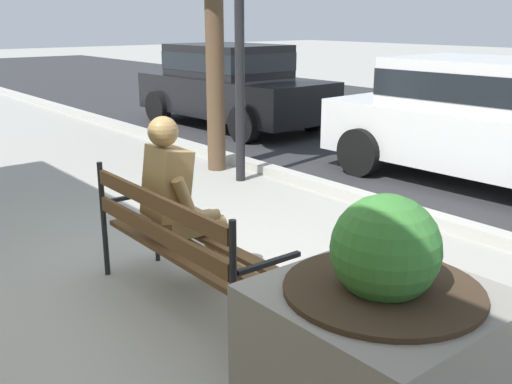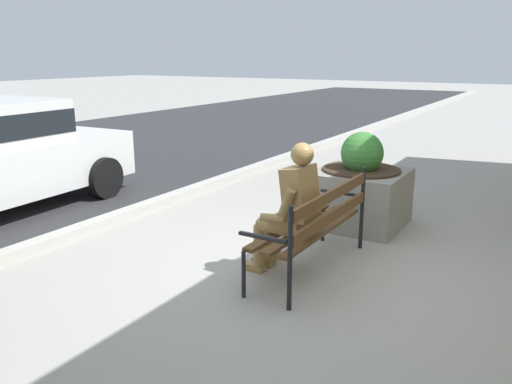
{
  "view_description": "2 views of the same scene",
  "coord_description": "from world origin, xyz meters",
  "px_view_note": "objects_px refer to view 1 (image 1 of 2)",
  "views": [
    {
      "loc": [
        3.57,
        -2.1,
        2.03
      ],
      "look_at": [
        0.2,
        0.63,
        0.75
      ],
      "focal_mm": 41.43,
      "sensor_mm": 36.0,
      "label": 1
    },
    {
      "loc": [
        -4.37,
        -2.1,
        2.16
      ],
      "look_at": [
        0.2,
        0.63,
        0.75
      ],
      "focal_mm": 36.35,
      "sensor_mm": 36.0,
      "label": 2
    }
  ],
  "objects_px": {
    "concrete_planter": "(379,339)",
    "parked_car_black": "(231,83)",
    "parked_car_white": "(487,118)",
    "park_bench": "(178,238)",
    "bronze_statue_seated": "(186,208)"
  },
  "relations": [
    {
      "from": "bronze_statue_seated",
      "to": "parked_car_black",
      "type": "xyz_separation_m",
      "value": [
        -5.62,
        4.59,
        0.17
      ]
    },
    {
      "from": "park_bench",
      "to": "parked_car_white",
      "type": "bearing_deg",
      "value": 95.87
    },
    {
      "from": "concrete_planter",
      "to": "park_bench",
      "type": "bearing_deg",
      "value": -175.0
    },
    {
      "from": "bronze_statue_seated",
      "to": "parked_car_black",
      "type": "height_order",
      "value": "parked_car_black"
    },
    {
      "from": "parked_car_white",
      "to": "parked_car_black",
      "type": "bearing_deg",
      "value": 180.0
    },
    {
      "from": "concrete_planter",
      "to": "parked_car_black",
      "type": "bearing_deg",
      "value": 148.3
    },
    {
      "from": "parked_car_black",
      "to": "parked_car_white",
      "type": "relative_size",
      "value": 1.0
    },
    {
      "from": "bronze_statue_seated",
      "to": "concrete_planter",
      "type": "height_order",
      "value": "bronze_statue_seated"
    },
    {
      "from": "park_bench",
      "to": "parked_car_black",
      "type": "bearing_deg",
      "value": 140.56
    },
    {
      "from": "bronze_statue_seated",
      "to": "concrete_planter",
      "type": "bearing_deg",
      "value": -1.89
    },
    {
      "from": "bronze_statue_seated",
      "to": "park_bench",
      "type": "bearing_deg",
      "value": -44.27
    },
    {
      "from": "park_bench",
      "to": "parked_car_white",
      "type": "xyz_separation_m",
      "value": [
        -0.49,
        4.8,
        0.3
      ]
    },
    {
      "from": "park_bench",
      "to": "concrete_planter",
      "type": "relative_size",
      "value": 1.47
    },
    {
      "from": "concrete_planter",
      "to": "bronze_statue_seated",
      "type": "bearing_deg",
      "value": 178.11
    },
    {
      "from": "park_bench",
      "to": "parked_car_black",
      "type": "height_order",
      "value": "parked_car_black"
    }
  ]
}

